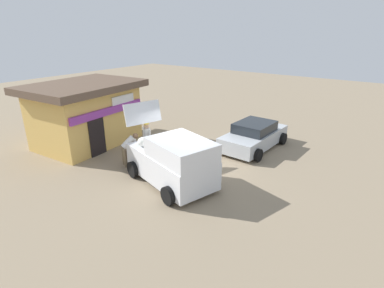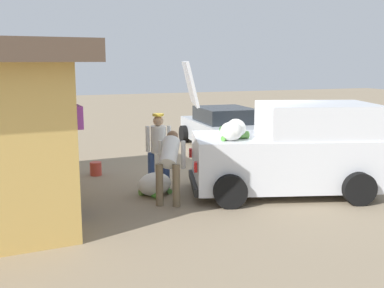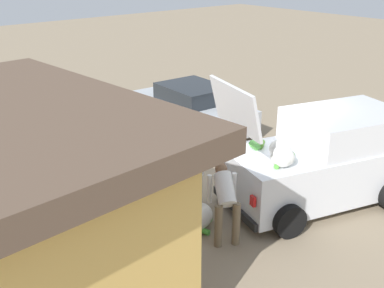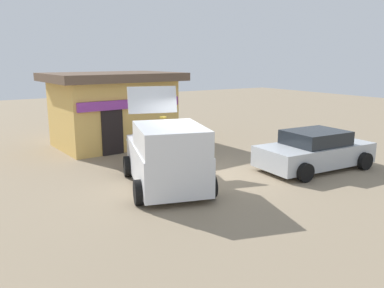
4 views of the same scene
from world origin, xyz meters
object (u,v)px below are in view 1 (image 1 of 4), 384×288
at_px(delivery_van, 173,161).
at_px(parked_sedan, 254,136).
at_px(vendor_standing, 147,138).
at_px(paint_bucket, 156,139).
at_px(unloaded_banana_pile, 138,155).
at_px(storefront_bar, 86,113).
at_px(customer_bending, 128,146).

bearing_deg(delivery_van, parked_sedan, -9.56).
bearing_deg(vendor_standing, paint_bucket, 32.18).
bearing_deg(paint_bucket, vendor_standing, -147.82).
bearing_deg(unloaded_banana_pile, parked_sedan, -39.41).
height_order(storefront_bar, parked_sedan, storefront_bar).
height_order(parked_sedan, customer_bending, customer_bending).
bearing_deg(parked_sedan, vendor_standing, 139.50).
distance_m(vendor_standing, unloaded_banana_pile, 0.90).
height_order(vendor_standing, unloaded_banana_pile, vendor_standing).
height_order(unloaded_banana_pile, paint_bucket, unloaded_banana_pile).
bearing_deg(unloaded_banana_pile, storefront_bar, 89.72).
bearing_deg(paint_bucket, customer_bending, -160.09).
bearing_deg(paint_bucket, delivery_van, -129.63).
xyz_separation_m(parked_sedan, unloaded_banana_pile, (-4.55, 3.74, -0.39)).
xyz_separation_m(delivery_van, vendor_standing, (1.29, 2.60, 0.01)).
height_order(storefront_bar, paint_bucket, storefront_bar).
xyz_separation_m(parked_sedan, vendor_standing, (-4.10, 3.50, 0.35)).
relative_size(parked_sedan, unloaded_banana_pile, 4.68).
distance_m(vendor_standing, paint_bucket, 2.28).
height_order(storefront_bar, vendor_standing, storefront_bar).
bearing_deg(storefront_bar, delivery_van, -97.58).
xyz_separation_m(storefront_bar, customer_bending, (-0.65, -3.78, -0.77)).
relative_size(parked_sedan, vendor_standing, 2.47).
height_order(delivery_van, paint_bucket, delivery_van).
distance_m(delivery_van, vendor_standing, 2.90).
bearing_deg(vendor_standing, storefront_bar, 96.31).
relative_size(storefront_bar, unloaded_banana_pile, 6.36).
distance_m(storefront_bar, vendor_standing, 3.95).
bearing_deg(storefront_bar, customer_bending, -99.77).
height_order(delivery_van, vendor_standing, delivery_van).
distance_m(vendor_standing, customer_bending, 1.09).
height_order(customer_bending, unloaded_banana_pile, customer_bending).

